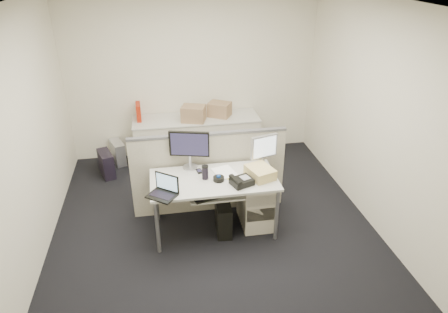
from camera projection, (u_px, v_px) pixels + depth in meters
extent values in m
cube|color=black|center=(215.00, 229.00, 5.07)|extent=(4.00, 4.50, 0.01)
cube|color=white|center=(211.00, 2.00, 3.82)|extent=(4.00, 4.50, 0.01)
cube|color=silver|center=(193.00, 75.00, 6.41)|extent=(4.00, 0.02, 2.70)
cube|color=silver|center=(266.00, 275.00, 2.48)|extent=(4.00, 0.02, 2.70)
cube|color=silver|center=(23.00, 144.00, 4.14)|extent=(0.02, 4.50, 2.70)
cube|color=silver|center=(379.00, 119.00, 4.75)|extent=(0.02, 4.50, 2.70)
cube|color=beige|center=(214.00, 180.00, 4.74)|extent=(1.50, 0.75, 0.03)
cylinder|color=slate|center=(157.00, 227.00, 4.52)|extent=(0.04, 0.04, 0.70)
cylinder|color=slate|center=(156.00, 196.00, 5.08)|extent=(0.04, 0.04, 0.70)
cylinder|color=slate|center=(277.00, 215.00, 4.73)|extent=(0.04, 0.04, 0.70)
cylinder|color=slate|center=(263.00, 187.00, 5.30)|extent=(0.04, 0.04, 0.70)
cube|color=beige|center=(216.00, 195.00, 4.62)|extent=(0.62, 0.32, 0.02)
cube|color=beige|center=(257.00, 201.00, 5.04)|extent=(0.40, 0.55, 0.65)
cube|color=#BCB59E|center=(209.00, 174.00, 5.20)|extent=(2.00, 0.06, 1.10)
cube|color=beige|center=(197.00, 139.00, 6.59)|extent=(2.00, 0.60, 0.72)
cube|color=black|center=(189.00, 150.00, 4.86)|extent=(0.52, 0.31, 0.49)
cube|color=#B7B7BC|center=(264.00, 152.00, 4.89)|extent=(0.38, 0.26, 0.43)
cube|color=black|center=(161.00, 188.00, 4.34)|extent=(0.38, 0.37, 0.23)
cylinder|color=black|center=(219.00, 179.00, 4.68)|extent=(0.15, 0.15, 0.05)
cube|color=black|center=(242.00, 182.00, 4.60)|extent=(0.29, 0.27, 0.08)
cube|color=white|center=(225.00, 172.00, 4.86)|extent=(0.31, 0.36, 0.01)
cube|color=#FFE248|center=(229.00, 177.00, 4.76)|extent=(0.10, 0.10, 0.01)
cylinder|color=black|center=(205.00, 173.00, 4.70)|extent=(0.08, 0.08, 0.16)
ellipsoid|color=yellow|center=(239.00, 179.00, 4.68)|extent=(0.18, 0.16, 0.04)
cube|color=black|center=(199.00, 171.00, 4.88)|extent=(0.08, 0.12, 0.02)
cube|color=#D3C26F|center=(260.00, 172.00, 4.74)|extent=(0.36, 0.40, 0.13)
cube|color=black|center=(212.00, 195.00, 4.57)|extent=(0.48, 0.29, 0.03)
cube|color=black|center=(223.00, 216.00, 4.94)|extent=(0.20, 0.45, 0.41)
cube|color=black|center=(106.00, 164.00, 6.18)|extent=(0.29, 0.45, 0.39)
cube|color=#B7B7BC|center=(118.00, 152.00, 6.56)|extent=(0.28, 0.43, 0.37)
cube|color=olive|center=(194.00, 114.00, 6.25)|extent=(0.42, 0.36, 0.27)
cube|color=olive|center=(219.00, 110.00, 6.45)|extent=(0.43, 0.40, 0.25)
cube|color=#9E1F0B|center=(139.00, 112.00, 6.31)|extent=(0.08, 0.30, 0.28)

